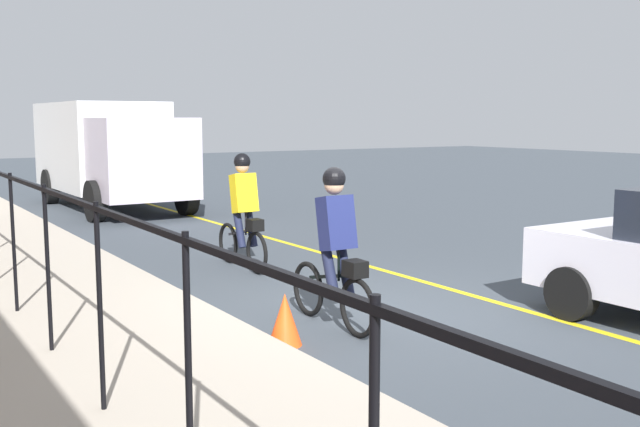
% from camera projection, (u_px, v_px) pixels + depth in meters
% --- Properties ---
extents(ground_plane, '(80.00, 80.00, 0.00)m').
position_uv_depth(ground_plane, '(377.00, 312.00, 8.97)').
color(ground_plane, '#3B424A').
extents(lane_line_centre, '(36.00, 0.12, 0.01)m').
position_uv_depth(lane_line_centre, '(472.00, 295.00, 9.83)').
color(lane_line_centre, yellow).
rests_on(lane_line_centre, ground).
extents(sidewalk, '(40.00, 3.20, 0.15)m').
position_uv_depth(sidewalk, '(98.00, 354.00, 7.14)').
color(sidewalk, '#B0A595').
rests_on(sidewalk, ground).
extents(iron_fence, '(18.88, 0.04, 1.60)m').
position_uv_depth(iron_fence, '(27.00, 219.00, 7.60)').
color(iron_fence, black).
rests_on(iron_fence, sidewalk).
extents(cyclist_lead, '(1.71, 0.37, 1.83)m').
position_uv_depth(cyclist_lead, '(244.00, 212.00, 11.46)').
color(cyclist_lead, black).
rests_on(cyclist_lead, ground).
extents(cyclist_follow, '(1.71, 0.37, 1.83)m').
position_uv_depth(cyclist_follow, '(335.00, 249.00, 8.21)').
color(cyclist_follow, black).
rests_on(cyclist_follow, ground).
extents(box_truck_background, '(6.72, 2.57, 2.78)m').
position_uv_depth(box_truck_background, '(109.00, 149.00, 19.34)').
color(box_truck_background, silver).
rests_on(box_truck_background, ground).
extents(traffic_cone_near, '(0.36, 0.36, 0.55)m').
position_uv_depth(traffic_cone_near, '(285.00, 319.00, 7.65)').
color(traffic_cone_near, '#FD4E17').
rests_on(traffic_cone_near, ground).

